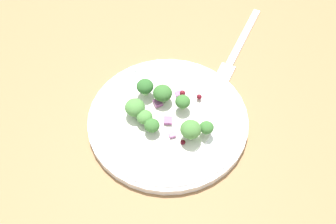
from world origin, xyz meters
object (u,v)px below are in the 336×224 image
(broccoli_floret_1, at_px, (145,87))
(plate, at_px, (168,119))
(broccoli_floret_2, at_px, (207,128))
(fork, at_px, (238,47))
(broccoli_floret_0, at_px, (135,108))

(broccoli_floret_1, bearing_deg, plate, -70.38)
(broccoli_floret_2, xyz_separation_m, fork, (0.12, 0.15, -0.03))
(plate, height_order, fork, plate)
(broccoli_floret_0, relative_size, broccoli_floret_2, 1.44)
(broccoli_floret_2, height_order, fork, broccoli_floret_2)
(broccoli_floret_2, bearing_deg, fork, 50.99)
(broccoli_floret_1, xyz_separation_m, fork, (0.18, 0.06, -0.03))
(broccoli_floret_1, relative_size, fork, 0.18)
(broccoli_floret_0, bearing_deg, plate, -25.27)
(broccoli_floret_1, height_order, broccoli_floret_2, broccoli_floret_1)
(plate, bearing_deg, fork, 32.98)
(plate, distance_m, fork, 0.20)
(broccoli_floret_0, bearing_deg, broccoli_floret_2, -38.15)
(plate, relative_size, broccoli_floret_2, 11.50)
(plate, bearing_deg, broccoli_floret_1, 109.62)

